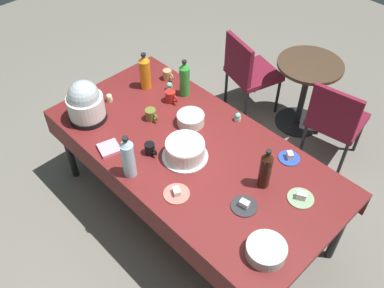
% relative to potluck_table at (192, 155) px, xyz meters
% --- Properties ---
extents(ground, '(9.00, 9.00, 0.00)m').
position_rel_potluck_table_xyz_m(ground, '(0.00, 0.00, -0.69)').
color(ground, slate).
extents(potluck_table, '(2.20, 1.10, 0.75)m').
position_rel_potluck_table_xyz_m(potluck_table, '(0.00, 0.00, 0.00)').
color(potluck_table, maroon).
rests_on(potluck_table, ground).
extents(frosted_layer_cake, '(0.32, 0.32, 0.14)m').
position_rel_potluck_table_xyz_m(frosted_layer_cake, '(0.02, -0.09, 0.13)').
color(frosted_layer_cake, silver).
rests_on(frosted_layer_cake, potluck_table).
extents(slow_cooker, '(0.29, 0.29, 0.34)m').
position_rel_potluck_table_xyz_m(slow_cooker, '(-0.78, -0.34, 0.22)').
color(slow_cooker, black).
rests_on(slow_cooker, potluck_table).
extents(glass_salad_bowl, '(0.23, 0.23, 0.08)m').
position_rel_potluck_table_xyz_m(glass_salad_bowl, '(0.89, -0.28, 0.10)').
color(glass_salad_bowl, '#B2C6BC').
rests_on(glass_salad_bowl, potluck_table).
extents(ceramic_snack_bowl, '(0.21, 0.21, 0.08)m').
position_rel_potluck_table_xyz_m(ceramic_snack_bowl, '(-0.20, 0.18, 0.10)').
color(ceramic_snack_bowl, silver).
rests_on(ceramic_snack_bowl, potluck_table).
extents(dessert_plate_charcoal, '(0.17, 0.17, 0.05)m').
position_rel_potluck_table_xyz_m(dessert_plate_charcoal, '(0.59, -0.11, 0.07)').
color(dessert_plate_charcoal, '#2D2D33').
rests_on(dessert_plate_charcoal, potluck_table).
extents(dessert_plate_coral, '(0.17, 0.17, 0.05)m').
position_rel_potluck_table_xyz_m(dessert_plate_coral, '(0.22, -0.35, 0.07)').
color(dessert_plate_coral, '#E07266').
rests_on(dessert_plate_coral, potluck_table).
extents(dessert_plate_cobalt, '(0.15, 0.15, 0.06)m').
position_rel_potluck_table_xyz_m(dessert_plate_cobalt, '(0.53, 0.42, 0.08)').
color(dessert_plate_cobalt, '#2D4CB2').
rests_on(dessert_plate_cobalt, potluck_table).
extents(dessert_plate_sage, '(0.17, 0.17, 0.06)m').
position_rel_potluck_table_xyz_m(dessert_plate_sage, '(0.80, 0.19, 0.08)').
color(dessert_plate_sage, '#8CA87F').
rests_on(dessert_plate_sage, potluck_table).
extents(cupcake_vanilla, '(0.05, 0.05, 0.07)m').
position_rel_potluck_table_xyz_m(cupcake_vanilla, '(-0.84, -0.10, 0.09)').
color(cupcake_vanilla, beige).
rests_on(cupcake_vanilla, potluck_table).
extents(cupcake_berry, '(0.05, 0.05, 0.07)m').
position_rel_potluck_table_xyz_m(cupcake_berry, '(-0.62, 0.34, 0.09)').
color(cupcake_berry, beige).
rests_on(cupcake_berry, potluck_table).
extents(cupcake_mint, '(0.05, 0.05, 0.07)m').
position_rel_potluck_table_xyz_m(cupcake_mint, '(0.02, 0.46, 0.09)').
color(cupcake_mint, beige).
rests_on(cupcake_mint, potluck_table).
extents(cupcake_cocoa, '(0.05, 0.05, 0.07)m').
position_rel_potluck_table_xyz_m(cupcake_cocoa, '(-1.00, -0.13, 0.09)').
color(cupcake_cocoa, beige).
rests_on(cupcake_cocoa, potluck_table).
extents(soda_bottle_lime_soda, '(0.08, 0.08, 0.32)m').
position_rel_potluck_table_xyz_m(soda_bottle_lime_soda, '(-0.49, 0.39, 0.21)').
color(soda_bottle_lime_soda, green).
rests_on(soda_bottle_lime_soda, potluck_table).
extents(soda_bottle_cola, '(0.08, 0.08, 0.32)m').
position_rel_potluck_table_xyz_m(soda_bottle_cola, '(0.55, 0.11, 0.21)').
color(soda_bottle_cola, '#33190F').
rests_on(soda_bottle_cola, potluck_table).
extents(soda_bottle_water, '(0.09, 0.09, 0.34)m').
position_rel_potluck_table_xyz_m(soda_bottle_water, '(-0.12, -0.46, 0.22)').
color(soda_bottle_water, silver).
rests_on(soda_bottle_water, potluck_table).
extents(soda_bottle_orange_juice, '(0.09, 0.09, 0.32)m').
position_rel_potluck_table_xyz_m(soda_bottle_orange_juice, '(-0.78, 0.23, 0.21)').
color(soda_bottle_orange_juice, orange).
rests_on(soda_bottle_orange_juice, potluck_table).
extents(coffee_mug_red, '(0.12, 0.08, 0.09)m').
position_rel_potluck_table_xyz_m(coffee_mug_red, '(-0.50, 0.25, 0.11)').
color(coffee_mug_red, '#B2231E').
rests_on(coffee_mug_red, potluck_table).
extents(coffee_mug_tan, '(0.11, 0.07, 0.09)m').
position_rel_potluck_table_xyz_m(coffee_mug_tan, '(-0.74, 0.43, 0.11)').
color(coffee_mug_tan, tan).
rests_on(coffee_mug_tan, potluck_table).
extents(coffee_mug_olive, '(0.12, 0.08, 0.09)m').
position_rel_potluck_table_xyz_m(coffee_mug_olive, '(-0.45, -0.00, 0.11)').
color(coffee_mug_olive, olive).
rests_on(coffee_mug_olive, potluck_table).
extents(coffee_mug_black, '(0.11, 0.07, 0.09)m').
position_rel_potluck_table_xyz_m(coffee_mug_black, '(-0.17, -0.24, 0.11)').
color(coffee_mug_black, black).
rests_on(coffee_mug_black, potluck_table).
extents(paper_napkin_stack, '(0.17, 0.17, 0.02)m').
position_rel_potluck_table_xyz_m(paper_napkin_stack, '(-0.40, -0.42, 0.07)').
color(paper_napkin_stack, pink).
rests_on(paper_napkin_stack, potluck_table).
extents(maroon_chair_left, '(0.55, 0.55, 0.85)m').
position_rel_potluck_table_xyz_m(maroon_chair_left, '(-0.57, 1.31, -0.20)').
color(maroon_chair_left, maroon).
rests_on(maroon_chair_left, ground).
extents(maroon_chair_right, '(0.50, 0.50, 0.85)m').
position_rel_potluck_table_xyz_m(maroon_chair_right, '(0.41, 1.31, -0.20)').
color(maroon_chair_right, maroon).
rests_on(maroon_chair_right, ground).
extents(round_cafe_table, '(0.60, 0.60, 0.72)m').
position_rel_potluck_table_xyz_m(round_cafe_table, '(-0.05, 1.53, -0.19)').
color(round_cafe_table, '#473323').
rests_on(round_cafe_table, ground).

